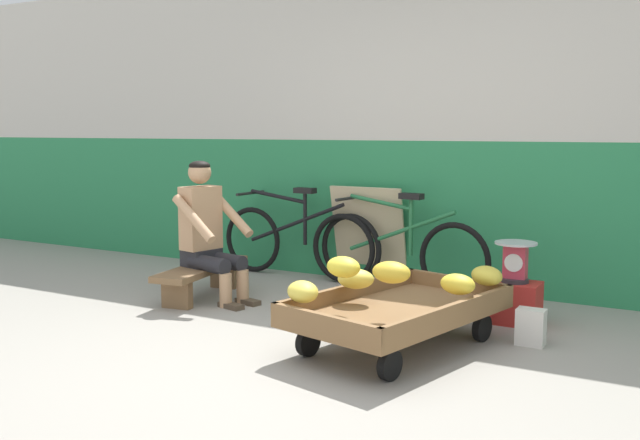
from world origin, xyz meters
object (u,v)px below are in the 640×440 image
(banana_cart, at_px, (398,312))
(weighing_scale, at_px, (515,261))
(sign_board, at_px, (369,235))
(bicycle_near_left, at_px, (296,240))
(bicycle_far_left, at_px, (400,250))
(shopping_bag, at_px, (531,327))
(vendor_seated, at_px, (208,231))
(plastic_crate, at_px, (514,302))
(low_bench, at_px, (202,274))

(banana_cart, bearing_deg, weighing_scale, 63.07)
(banana_cart, height_order, sign_board, sign_board)
(bicycle_near_left, bearing_deg, weighing_scale, -15.11)
(bicycle_far_left, distance_m, shopping_bag, 1.73)
(bicycle_far_left, height_order, sign_board, sign_board)
(vendor_seated, xyz_separation_m, plastic_crate, (2.38, 0.50, -0.42))
(plastic_crate, distance_m, weighing_scale, 0.30)
(bicycle_near_left, relative_size, bicycle_far_left, 1.00)
(vendor_seated, relative_size, bicycle_far_left, 0.69)
(low_bench, distance_m, shopping_bag, 2.70)
(low_bench, height_order, bicycle_far_left, bicycle_far_left)
(bicycle_near_left, height_order, shopping_bag, bicycle_near_left)
(banana_cart, height_order, bicycle_far_left, bicycle_far_left)
(shopping_bag, bearing_deg, vendor_seated, -179.67)
(low_bench, height_order, weighing_scale, weighing_scale)
(bicycle_far_left, bearing_deg, sign_board, 154.39)
(banana_cart, distance_m, vendor_seated, 1.97)
(vendor_seated, xyz_separation_m, bicycle_far_left, (1.25, 1.06, -0.21))
(banana_cart, bearing_deg, sign_board, 120.76)
(vendor_seated, bearing_deg, bicycle_far_left, 40.36)
(bicycle_near_left, distance_m, sign_board, 0.71)
(sign_board, height_order, shopping_bag, sign_board)
(sign_board, bearing_deg, vendor_seated, -124.80)
(weighing_scale, bearing_deg, plastic_crate, 90.00)
(bicycle_far_left, xyz_separation_m, sign_board, (-0.38, 0.18, 0.09))
(sign_board, bearing_deg, bicycle_near_left, -167.74)
(vendor_seated, distance_m, sign_board, 1.52)
(plastic_crate, relative_size, shopping_bag, 1.50)
(vendor_seated, bearing_deg, weighing_scale, 11.89)
(low_bench, relative_size, sign_board, 1.28)
(weighing_scale, relative_size, sign_board, 0.34)
(plastic_crate, relative_size, sign_board, 0.41)
(sign_board, bearing_deg, low_bench, -127.78)
(sign_board, bearing_deg, banana_cart, -59.24)
(banana_cart, relative_size, weighing_scale, 5.32)
(vendor_seated, height_order, plastic_crate, vendor_seated)
(weighing_scale, bearing_deg, sign_board, 153.79)
(shopping_bag, bearing_deg, banana_cart, -146.23)
(plastic_crate, distance_m, bicycle_far_left, 1.28)
(low_bench, relative_size, vendor_seated, 0.99)
(vendor_seated, bearing_deg, sign_board, 55.20)
(weighing_scale, height_order, sign_board, sign_board)
(low_bench, bearing_deg, bicycle_far_left, 38.01)
(plastic_crate, height_order, shopping_bag, plastic_crate)
(banana_cart, height_order, vendor_seated, vendor_seated)
(bicycle_near_left, bearing_deg, bicycle_far_left, -1.82)
(vendor_seated, relative_size, shopping_bag, 4.75)
(plastic_crate, xyz_separation_m, weighing_scale, (0.00, -0.00, 0.30))
(banana_cart, xyz_separation_m, bicycle_far_left, (-0.64, 1.53, 0.11))
(plastic_crate, bearing_deg, sign_board, 153.83)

